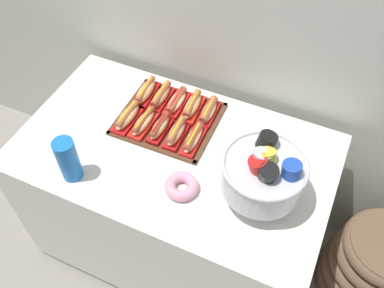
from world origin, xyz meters
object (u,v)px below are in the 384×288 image
at_px(hot_dog_1, 144,122).
at_px(hot_dog_5, 146,92).
at_px(hot_dog_8, 192,106).
at_px(donut, 181,186).
at_px(hot_dog_7, 176,102).
at_px(punch_bowl, 264,174).
at_px(floor_vase, 372,267).
at_px(hot_dog_4, 193,139).
at_px(hot_dog_3, 176,133).
at_px(cup_stack, 68,160).
at_px(hot_dog_9, 209,111).
at_px(buffet_table, 177,200).
at_px(serving_tray, 169,119).
at_px(hot_dog_2, 160,127).
at_px(hot_dog_6, 161,96).
at_px(hot_dog_0, 128,117).

xyz_separation_m(hot_dog_1, hot_dog_5, (-0.08, 0.16, 0.00)).
xyz_separation_m(hot_dog_8, donut, (0.13, -0.38, -0.02)).
xyz_separation_m(hot_dog_7, punch_bowl, (0.48, -0.29, 0.11)).
relative_size(floor_vase, hot_dog_4, 5.65).
distance_m(hot_dog_1, hot_dog_8, 0.22).
relative_size(hot_dog_3, cup_stack, 0.84).
height_order(hot_dog_3, cup_stack, cup_stack).
distance_m(hot_dog_3, hot_dog_9, 0.18).
height_order(buffet_table, cup_stack, cup_stack).
xyz_separation_m(serving_tray, hot_dog_7, (-0.00, 0.08, 0.03)).
relative_size(hot_dog_2, hot_dog_6, 0.89).
distance_m(hot_dog_7, punch_bowl, 0.57).
distance_m(hot_dog_3, cup_stack, 0.44).
height_order(floor_vase, hot_dog_7, floor_vase).
bearing_deg(serving_tray, hot_dog_3, -46.56).
distance_m(hot_dog_5, hot_dog_9, 0.30).
bearing_deg(hot_dog_2, floor_vase, 5.05).
bearing_deg(serving_tray, hot_dog_7, 91.17).
distance_m(punch_bowl, cup_stack, 0.71).
relative_size(hot_dog_1, hot_dog_4, 1.01).
xyz_separation_m(buffet_table, hot_dog_6, (-0.17, 0.22, 0.41)).
xyz_separation_m(hot_dog_1, cup_stack, (-0.13, -0.33, 0.06)).
distance_m(hot_dog_7, donut, 0.43).
distance_m(hot_dog_4, hot_dog_9, 0.17).
bearing_deg(serving_tray, donut, -55.86).
xyz_separation_m(hot_dog_0, cup_stack, (-0.06, -0.32, 0.06)).
distance_m(serving_tray, hot_dog_9, 0.17).
bearing_deg(hot_dog_5, hot_dog_0, -88.83).
bearing_deg(hot_dog_2, hot_dog_5, 133.44).
distance_m(hot_dog_1, hot_dog_6, 0.17).
height_order(hot_dog_0, hot_dog_2, same).
distance_m(hot_dog_5, cup_stack, 0.50).
bearing_deg(hot_dog_0, hot_dog_6, 66.73).
bearing_deg(cup_stack, hot_dog_5, 83.71).
xyz_separation_m(buffet_table, punch_bowl, (0.38, -0.07, 0.52)).
bearing_deg(serving_tray, punch_bowl, -23.63).
height_order(serving_tray, punch_bowl, punch_bowl).
height_order(buffet_table, hot_dog_4, hot_dog_4).
xyz_separation_m(floor_vase, hot_dog_2, (-1.03, -0.09, 0.60)).
xyz_separation_m(hot_dog_3, hot_dog_8, (-0.00, 0.16, -0.00)).
height_order(hot_dog_5, donut, hot_dog_5).
height_order(hot_dog_5, hot_dog_9, hot_dog_5).
bearing_deg(hot_dog_5, hot_dog_4, -27.64).
bearing_deg(hot_dog_4, hot_dog_8, 115.62).
xyz_separation_m(hot_dog_8, cup_stack, (-0.28, -0.49, 0.06)).
xyz_separation_m(floor_vase, donut, (-0.83, -0.31, 0.58)).
bearing_deg(serving_tray, cup_stack, -116.63).
distance_m(hot_dog_5, hot_dog_8, 0.23).
distance_m(hot_dog_0, hot_dog_6, 0.18).
height_order(floor_vase, hot_dog_1, floor_vase).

